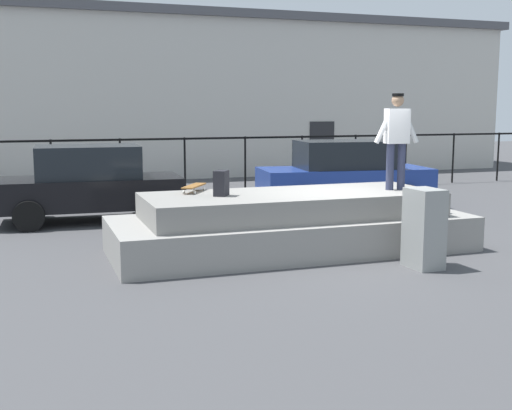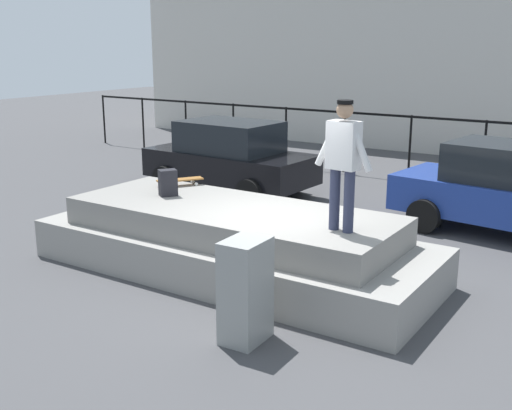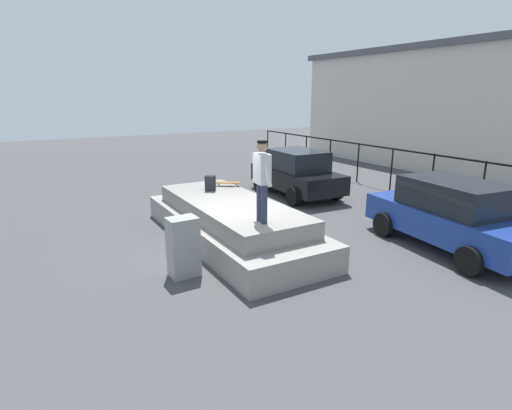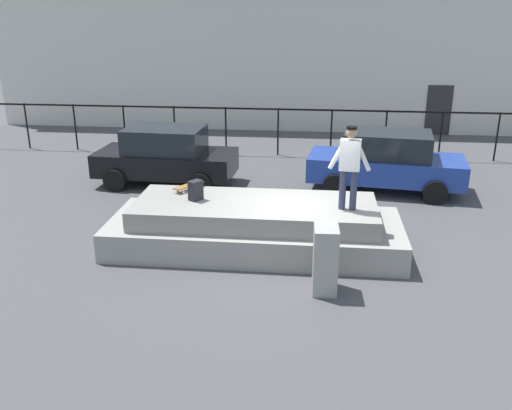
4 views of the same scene
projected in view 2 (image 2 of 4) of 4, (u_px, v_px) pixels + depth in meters
ground_plane at (272, 286)px, 9.28m from camera, size 60.00×60.00×0.00m
concrete_ledge at (232, 242)px, 9.76m from camera, size 6.31×2.40×1.04m
skateboarder at (343, 157)px, 8.17m from camera, size 0.87×0.29×1.73m
skateboard at (180, 180)px, 11.00m from camera, size 0.60×0.79×0.12m
backpack at (168, 183)px, 10.26m from camera, size 0.32×0.34×0.43m
car_black_sedan_near at (230, 157)px, 14.78m from camera, size 4.10×2.17×1.69m
utility_box at (246, 291)px, 7.45m from camera, size 0.46×0.62×1.26m
fence_row at (447, 138)px, 15.59m from camera, size 24.06×0.06×1.67m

